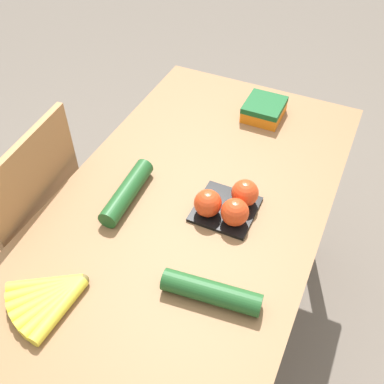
{
  "coord_description": "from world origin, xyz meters",
  "views": [
    {
      "loc": [
        -0.83,
        -0.38,
        1.71
      ],
      "look_at": [
        0.0,
        0.0,
        0.78
      ],
      "focal_mm": 42.0,
      "sensor_mm": 36.0,
      "label": 1
    }
  ],
  "objects": [
    {
      "name": "cucumber_near",
      "position": [
        -0.08,
        0.17,
        0.78
      ],
      "size": [
        0.25,
        0.07,
        0.06
      ],
      "color": "#1E5123",
      "rests_on": "dining_table"
    },
    {
      "name": "dining_table",
      "position": [
        0.0,
        0.0,
        0.64
      ],
      "size": [
        1.34,
        0.76,
        0.75
      ],
      "color": "olive",
      "rests_on": "ground_plane"
    },
    {
      "name": "tomato_pack",
      "position": [
        -0.01,
        -0.12,
        0.79
      ],
      "size": [
        0.17,
        0.17,
        0.09
      ],
      "color": "black",
      "rests_on": "dining_table"
    },
    {
      "name": "cucumber_far",
      "position": [
        -0.28,
        -0.18,
        0.78
      ],
      "size": [
        0.08,
        0.25,
        0.06
      ],
      "color": "#1E5123",
      "rests_on": "dining_table"
    },
    {
      "name": "banana_bunch",
      "position": [
        -0.45,
        0.16,
        0.77
      ],
      "size": [
        0.2,
        0.18,
        0.03
      ],
      "color": "brown",
      "rests_on": "dining_table"
    },
    {
      "name": "ground_plane",
      "position": [
        0.0,
        0.0,
        0.0
      ],
      "size": [
        12.0,
        12.0,
        0.0
      ],
      "primitive_type": "plane",
      "color": "#665B51"
    },
    {
      "name": "chair",
      "position": [
        -0.18,
        0.54,
        0.49
      ],
      "size": [
        0.45,
        0.43,
        0.95
      ],
      "rotation": [
        0.0,
        0.0,
        3.22
      ],
      "color": "#A87547",
      "rests_on": "ground_plane"
    },
    {
      "name": "carrot_bag",
      "position": [
        0.48,
        -0.06,
        0.79
      ],
      "size": [
        0.14,
        0.13,
        0.06
      ],
      "color": "orange",
      "rests_on": "dining_table"
    }
  ]
}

